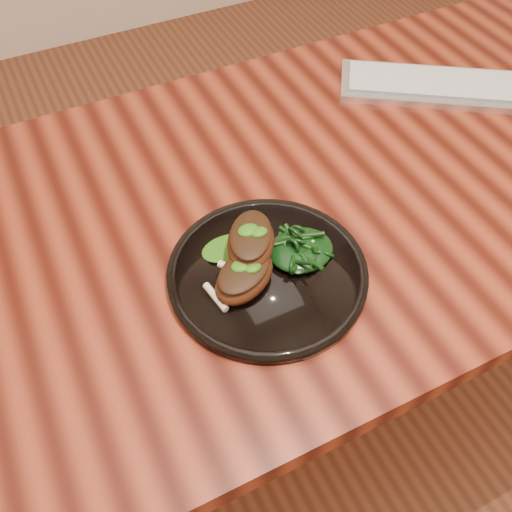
{
  "coord_description": "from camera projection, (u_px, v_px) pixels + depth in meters",
  "views": [
    {
      "loc": [
        -0.4,
        -0.6,
        1.43
      ],
      "look_at": [
        -0.16,
        -0.12,
        0.78
      ],
      "focal_mm": 40.0,
      "sensor_mm": 36.0,
      "label": 1
    }
  ],
  "objects": [
    {
      "name": "desk",
      "position": [
        307.0,
        219.0,
        1.04
      ],
      "size": [
        1.6,
        0.8,
        0.75
      ],
      "color": "#380D07",
      "rests_on": "ground"
    },
    {
      "name": "plate",
      "position": [
        267.0,
        273.0,
        0.85
      ],
      "size": [
        0.3,
        0.3,
        0.02
      ],
      "color": "black",
      "rests_on": "desk"
    },
    {
      "name": "lamb_chop_front",
      "position": [
        244.0,
        276.0,
        0.8
      ],
      "size": [
        0.13,
        0.11,
        0.05
      ],
      "color": "#461D0D",
      "rests_on": "plate"
    },
    {
      "name": "lamb_chop_back",
      "position": [
        251.0,
        241.0,
        0.82
      ],
      "size": [
        0.12,
        0.13,
        0.05
      ],
      "color": "#461D0D",
      "rests_on": "plate"
    },
    {
      "name": "herb_smear",
      "position": [
        227.0,
        248.0,
        0.86
      ],
      "size": [
        0.08,
        0.05,
        0.0
      ],
      "primitive_type": "ellipsoid",
      "color": "#184E08",
      "rests_on": "plate"
    },
    {
      "name": "greens_heap",
      "position": [
        301.0,
        247.0,
        0.85
      ],
      "size": [
        0.1,
        0.09,
        0.04
      ],
      "color": "black",
      "rests_on": "plate"
    },
    {
      "name": "keyboard",
      "position": [
        451.0,
        87.0,
        1.15
      ],
      "size": [
        0.44,
        0.35,
        0.02
      ],
      "color": "silver",
      "rests_on": "desk"
    }
  ]
}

